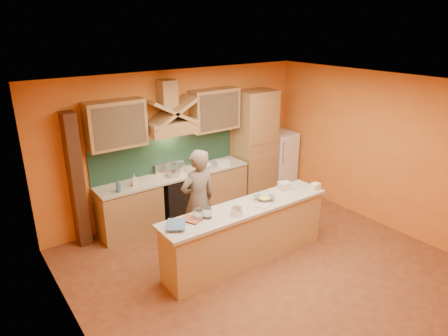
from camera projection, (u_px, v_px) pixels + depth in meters
floor at (262, 265)px, 6.29m from camera, size 5.50×5.00×0.01m
ceiling at (269, 86)px, 5.32m from camera, size 5.50×5.00×0.01m
wall_back at (180, 143)px, 7.70m from camera, size 5.50×0.02×2.80m
wall_front at (435, 263)px, 3.90m from camera, size 5.50×0.02×2.80m
wall_left at (73, 240)px, 4.29m from camera, size 0.02×5.00×2.80m
wall_right at (379, 150)px, 7.31m from camera, size 0.02×5.00×2.80m
base_cabinet_left at (129, 211)px, 7.13m from camera, size 1.10×0.60×0.86m
base_cabinet_right at (217, 187)px, 8.17m from camera, size 1.10×0.60×0.86m
counter_top at (175, 175)px, 7.48m from camera, size 3.00×0.62×0.04m
stove at (176, 197)px, 7.64m from camera, size 0.60×0.58×0.90m
backsplash at (167, 154)px, 7.58m from camera, size 3.00×0.03×0.70m
range_hood at (171, 127)px, 7.20m from camera, size 0.92×0.50×0.24m
hood_chimney at (167, 94)px, 7.08m from camera, size 0.30×0.30×0.50m
upper_cabinet_left at (116, 124)px, 6.65m from camera, size 1.00×0.35×0.80m
upper_cabinet_right at (214, 110)px, 7.75m from camera, size 1.00×0.35×0.80m
pantry_column at (255, 145)px, 8.47m from camera, size 0.80×0.60×2.30m
fridge at (280, 160)px, 9.05m from camera, size 0.58×0.60×1.30m
trim_column_left at (76, 181)px, 6.55m from camera, size 0.20×0.30×2.30m
island_body at (246, 235)px, 6.31m from camera, size 2.80×0.55×0.88m
island_top at (247, 208)px, 6.14m from camera, size 2.90×0.62×0.05m
person at (198, 200)px, 6.50m from camera, size 0.65×0.44×1.74m
pot_large at (172, 173)px, 7.39m from camera, size 0.26×0.26×0.15m
pot_small at (181, 169)px, 7.59m from camera, size 0.24×0.24×0.14m
soap_bottle_a at (135, 180)px, 6.94m from camera, size 0.11×0.11×0.20m
soap_bottle_b at (118, 186)px, 6.66m from camera, size 0.11×0.11×0.22m
bowl_back at (206, 166)px, 7.82m from camera, size 0.27×0.27×0.07m
dish_rack at (223, 163)px, 7.93m from camera, size 0.30×0.27×0.09m
book_lower at (187, 222)px, 5.61m from camera, size 0.31×0.34×0.03m
book_upper at (167, 225)px, 5.49m from camera, size 0.40×0.43×0.03m
jar_large at (198, 214)px, 5.71m from camera, size 0.17×0.17×0.15m
jar_small at (207, 213)px, 5.75m from camera, size 0.17×0.17×0.16m
kitchen_scale at (237, 212)px, 5.83m from camera, size 0.14×0.14×0.10m
mixing_bowl at (264, 198)px, 6.33m from camera, size 0.30×0.30×0.07m
cloth at (263, 205)px, 6.16m from camera, size 0.30×0.27×0.02m
grocery_bag_a at (284, 186)px, 6.73m from camera, size 0.21×0.18×0.12m
grocery_bag_b at (315, 186)px, 6.74m from camera, size 0.17×0.14×0.10m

